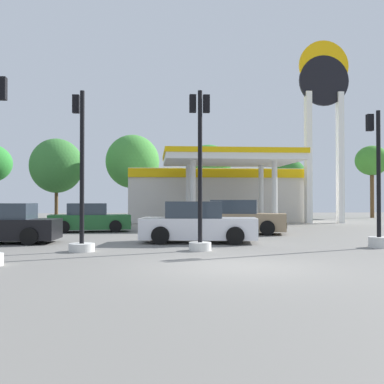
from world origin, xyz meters
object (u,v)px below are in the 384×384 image
(traffic_signal_0, at_px, (200,188))
(traffic_signal_3, at_px, (81,204))
(tree_5, at_px, (372,161))
(car_2, at_px, (198,224))
(tree_1, at_px, (56,166))
(station_pole_sign, at_px, (324,109))
(tree_4, at_px, (288,176))
(car_1, at_px, (237,218))
(tree_2, at_px, (133,162))
(tree_3, at_px, (209,164))
(car_0, at_px, (2,225))
(traffic_signal_1, at_px, (378,208))
(car_3, at_px, (89,219))

(traffic_signal_0, bearing_deg, traffic_signal_3, 179.78)
(traffic_signal_0, relative_size, tree_5, 0.80)
(car_2, height_order, tree_1, tree_1)
(station_pole_sign, distance_m, tree_4, 10.81)
(car_1, relative_size, tree_2, 0.67)
(traffic_signal_3, bearing_deg, tree_3, 74.62)
(station_pole_sign, xyz_separation_m, tree_5, (7.58, 8.61, -2.83))
(traffic_signal_3, bearing_deg, tree_4, 61.35)
(station_pole_sign, height_order, car_0, station_pole_sign)
(traffic_signal_1, xyz_separation_m, tree_2, (-9.32, 24.76, 3.52))
(traffic_signal_1, relative_size, tree_5, 0.72)
(tree_2, bearing_deg, car_3, -95.03)
(car_3, bearing_deg, car_1, -15.27)
(tree_2, distance_m, tree_4, 13.99)
(traffic_signal_0, height_order, tree_2, tree_2)
(car_0, height_order, tree_4, tree_4)
(station_pole_sign, height_order, tree_4, station_pole_sign)
(car_2, height_order, traffic_signal_3, traffic_signal_3)
(tree_4, bearing_deg, tree_3, -174.53)
(car_2, bearing_deg, tree_5, 51.65)
(traffic_signal_3, distance_m, tree_4, 30.04)
(car_3, relative_size, traffic_signal_3, 0.83)
(tree_5, bearing_deg, station_pole_sign, -131.37)
(tree_5, bearing_deg, car_0, -138.63)
(tree_4, xyz_separation_m, tree_5, (7.15, -1.37, 1.31))
(traffic_signal_3, bearing_deg, car_2, 34.38)
(tree_5, bearing_deg, traffic_signal_1, -115.55)
(traffic_signal_0, bearing_deg, tree_5, 54.48)
(tree_1, bearing_deg, station_pole_sign, -24.43)
(car_1, distance_m, tree_5, 23.97)
(traffic_signal_3, xyz_separation_m, tree_2, (0.46, 25.14, 3.37))
(station_pole_sign, bearing_deg, traffic_signal_0, -122.03)
(car_1, distance_m, traffic_signal_1, 7.54)
(car_0, height_order, tree_1, tree_1)
(traffic_signal_1, distance_m, tree_1, 29.66)
(tree_4, bearing_deg, traffic_signal_3, -118.65)
(tree_4, bearing_deg, traffic_signal_0, -112.03)
(traffic_signal_1, height_order, tree_5, tree_5)
(station_pole_sign, relative_size, car_2, 2.77)
(car_2, relative_size, traffic_signal_1, 0.98)
(car_2, bearing_deg, car_1, 62.10)
(traffic_signal_1, xyz_separation_m, tree_4, (4.58, 25.91, 2.38))
(car_3, height_order, tree_4, tree_4)
(car_0, xyz_separation_m, tree_5, (24.87, 21.90, 4.34))
(traffic_signal_1, bearing_deg, tree_3, 96.22)
(tree_5, bearing_deg, traffic_signal_3, -130.81)
(car_1, relative_size, tree_1, 0.71)
(tree_1, xyz_separation_m, tree_2, (6.39, -0.20, 0.38))
(car_2, bearing_deg, traffic_signal_3, -145.62)
(station_pole_sign, bearing_deg, tree_2, 146.77)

